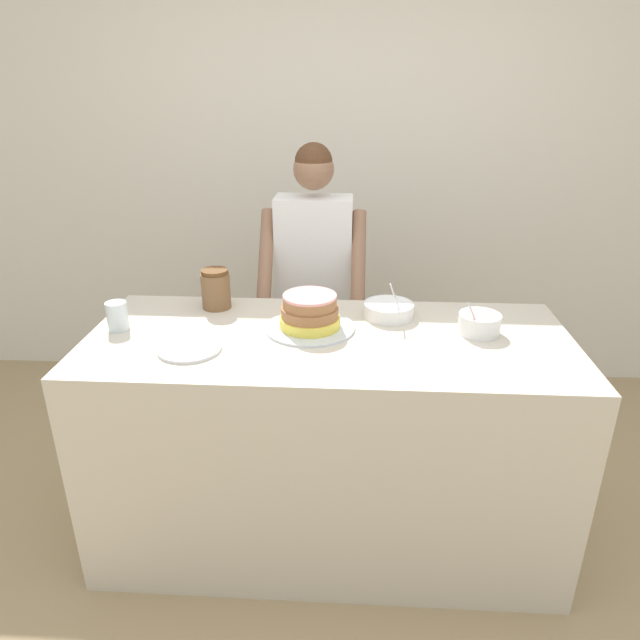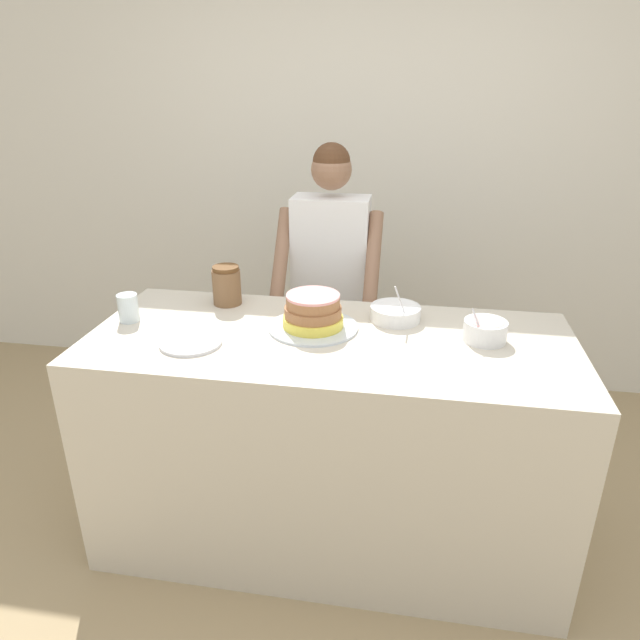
{
  "view_description": "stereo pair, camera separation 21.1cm",
  "coord_description": "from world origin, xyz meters",
  "px_view_note": "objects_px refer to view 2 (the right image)",
  "views": [
    {
      "loc": [
        0.09,
        -1.58,
        1.86
      ],
      "look_at": [
        -0.03,
        0.35,
        1.03
      ],
      "focal_mm": 32.0,
      "sensor_mm": 36.0,
      "label": 1
    },
    {
      "loc": [
        0.29,
        -1.56,
        1.86
      ],
      "look_at": [
        -0.03,
        0.35,
        1.03
      ],
      "focal_mm": 32.0,
      "sensor_mm": 36.0,
      "label": 2
    }
  ],
  "objects_px": {
    "cake": "(313,314)",
    "stoneware_jar": "(227,285)",
    "frosting_bowl_pink": "(485,330)",
    "drinking_glass": "(128,308)",
    "ceramic_plate": "(191,343)",
    "frosting_bowl_white": "(395,312)",
    "person_baker": "(330,274)"
  },
  "relations": [
    {
      "from": "ceramic_plate",
      "to": "frosting_bowl_white",
      "type": "bearing_deg",
      "value": 25.91
    },
    {
      "from": "cake",
      "to": "drinking_glass",
      "type": "bearing_deg",
      "value": -176.1
    },
    {
      "from": "cake",
      "to": "ceramic_plate",
      "type": "relative_size",
      "value": 1.54
    },
    {
      "from": "frosting_bowl_white",
      "to": "stoneware_jar",
      "type": "xyz_separation_m",
      "value": [
        -0.73,
        0.06,
        0.05
      ]
    },
    {
      "from": "frosting_bowl_pink",
      "to": "cake",
      "type": "bearing_deg",
      "value": 179.63
    },
    {
      "from": "frosting_bowl_pink",
      "to": "frosting_bowl_white",
      "type": "relative_size",
      "value": 0.79
    },
    {
      "from": "person_baker",
      "to": "frosting_bowl_white",
      "type": "bearing_deg",
      "value": -55.44
    },
    {
      "from": "frosting_bowl_pink",
      "to": "ceramic_plate",
      "type": "distance_m",
      "value": 1.1
    },
    {
      "from": "frosting_bowl_white",
      "to": "drinking_glass",
      "type": "distance_m",
      "value": 1.08
    },
    {
      "from": "cake",
      "to": "ceramic_plate",
      "type": "bearing_deg",
      "value": -152.63
    },
    {
      "from": "drinking_glass",
      "to": "stoneware_jar",
      "type": "height_order",
      "value": "stoneware_jar"
    },
    {
      "from": "cake",
      "to": "frosting_bowl_pink",
      "type": "height_order",
      "value": "cake"
    },
    {
      "from": "frosting_bowl_white",
      "to": "ceramic_plate",
      "type": "xyz_separation_m",
      "value": [
        -0.74,
        -0.36,
        -0.03
      ]
    },
    {
      "from": "cake",
      "to": "stoneware_jar",
      "type": "distance_m",
      "value": 0.46
    },
    {
      "from": "frosting_bowl_white",
      "to": "drinking_glass",
      "type": "height_order",
      "value": "frosting_bowl_white"
    },
    {
      "from": "cake",
      "to": "drinking_glass",
      "type": "xyz_separation_m",
      "value": [
        -0.75,
        -0.05,
        -0.0
      ]
    },
    {
      "from": "cake",
      "to": "frosting_bowl_white",
      "type": "xyz_separation_m",
      "value": [
        0.32,
        0.14,
        -0.03
      ]
    },
    {
      "from": "person_baker",
      "to": "frosting_bowl_pink",
      "type": "xyz_separation_m",
      "value": [
        0.68,
        -0.64,
        0.03
      ]
    },
    {
      "from": "frosting_bowl_pink",
      "to": "ceramic_plate",
      "type": "bearing_deg",
      "value": -168.75
    },
    {
      "from": "cake",
      "to": "ceramic_plate",
      "type": "xyz_separation_m",
      "value": [
        -0.42,
        -0.22,
        -0.06
      ]
    },
    {
      "from": "frosting_bowl_pink",
      "to": "frosting_bowl_white",
      "type": "xyz_separation_m",
      "value": [
        -0.34,
        0.14,
        -0.01
      ]
    },
    {
      "from": "drinking_glass",
      "to": "ceramic_plate",
      "type": "height_order",
      "value": "drinking_glass"
    },
    {
      "from": "person_baker",
      "to": "frosting_bowl_white",
      "type": "height_order",
      "value": "person_baker"
    },
    {
      "from": "frosting_bowl_white",
      "to": "drinking_glass",
      "type": "xyz_separation_m",
      "value": [
        -1.06,
        -0.19,
        0.02
      ]
    },
    {
      "from": "cake",
      "to": "drinking_glass",
      "type": "height_order",
      "value": "cake"
    },
    {
      "from": "ceramic_plate",
      "to": "stoneware_jar",
      "type": "relative_size",
      "value": 1.36
    },
    {
      "from": "person_baker",
      "to": "ceramic_plate",
      "type": "xyz_separation_m",
      "value": [
        -0.39,
        -0.86,
        -0.01
      ]
    },
    {
      "from": "frosting_bowl_pink",
      "to": "drinking_glass",
      "type": "distance_m",
      "value": 1.41
    },
    {
      "from": "drinking_glass",
      "to": "frosting_bowl_pink",
      "type": "bearing_deg",
      "value": 1.91
    },
    {
      "from": "person_baker",
      "to": "ceramic_plate",
      "type": "relative_size",
      "value": 6.87
    },
    {
      "from": "cake",
      "to": "person_baker",
      "type": "bearing_deg",
      "value": 92.58
    },
    {
      "from": "person_baker",
      "to": "frosting_bowl_white",
      "type": "xyz_separation_m",
      "value": [
        0.34,
        -0.5,
        0.02
      ]
    }
  ]
}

